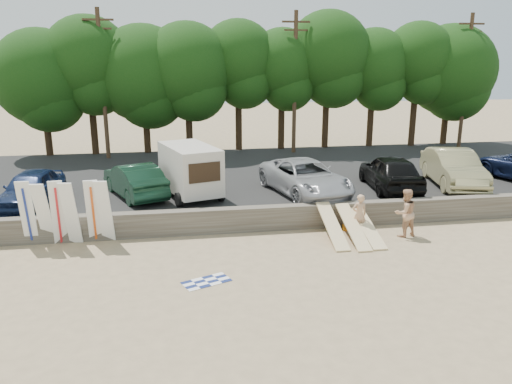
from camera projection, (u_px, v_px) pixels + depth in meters
ground at (342, 254)px, 18.05m from camera, size 120.00×120.00×0.00m
seawall at (319, 215)px, 20.77m from camera, size 44.00×0.50×1.00m
parking_lot at (281, 177)px, 27.95m from camera, size 44.00×14.50×0.70m
treeline at (251, 66)px, 32.97m from camera, size 33.76×6.60×9.26m
utility_poles at (295, 80)px, 32.17m from camera, size 25.80×0.26×9.00m
box_trailer at (190, 169)px, 22.41m from camera, size 2.93×4.09×2.36m
car_0 at (31, 189)px, 21.19m from camera, size 2.35×4.71×1.54m
car_1 at (135, 180)px, 22.68m from camera, size 3.29×4.92×1.53m
car_2 at (305, 177)px, 23.06m from camera, size 3.83×6.13×1.58m
car_3 at (390, 172)px, 23.89m from camera, size 2.53×5.20×1.71m
car_4 at (453, 168)px, 24.58m from camera, size 2.97×5.65×1.77m
surfboard_upright_0 at (27, 214)px, 18.43m from camera, size 0.50×0.52×2.57m
surfboard_upright_1 at (44, 214)px, 18.47m from camera, size 0.60×0.88×2.50m
surfboard_upright_2 at (58, 213)px, 18.55m from camera, size 0.59×0.65×2.56m
surfboard_upright_3 at (71, 214)px, 18.50m from camera, size 0.60×0.80×2.53m
surfboard_upright_4 at (93, 211)px, 18.73m from camera, size 0.55×0.68×2.55m
surfboard_upright_5 at (105, 212)px, 18.74m from camera, size 0.59×0.78×2.53m
surfboard_low_0 at (332, 225)px, 19.39m from camera, size 0.56×2.84×1.10m
surfboard_low_1 at (353, 226)px, 19.37m from camera, size 0.56×2.86×1.04m
surfboard_low_2 at (367, 226)px, 19.57m from camera, size 0.56×2.90×0.89m
beachgoer_a at (359, 215)px, 19.76m from camera, size 0.63×0.44×1.67m
beachgoer_b at (405, 213)px, 19.58m from camera, size 1.07×0.92×1.93m
cooler at (333, 227)px, 20.35m from camera, size 0.44×0.37×0.32m
gear_bag at (346, 228)px, 20.46m from camera, size 0.33×0.28×0.22m
beach_towel at (206, 282)px, 15.80m from camera, size 1.96×1.96×0.00m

